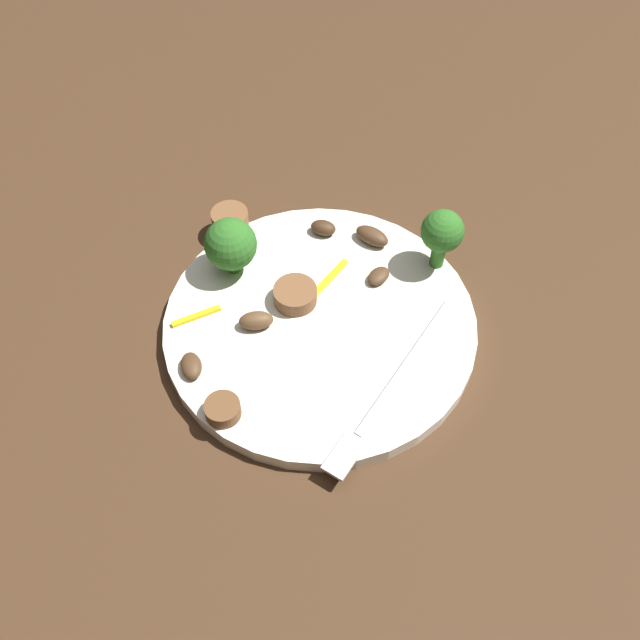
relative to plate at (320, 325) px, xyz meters
name	(u,v)px	position (x,y,z in m)	size (l,w,h in m)	color
ground_plane	(320,330)	(0.00, 0.00, -0.01)	(1.40, 1.40, 0.00)	#422B19
plate	(320,325)	(0.00, 0.00, 0.00)	(0.25, 0.25, 0.01)	white
fork	(386,394)	(0.06, 0.06, 0.01)	(0.17, 0.08, 0.00)	silver
broccoli_floret_0	(442,233)	(-0.08, 0.09, 0.04)	(0.04, 0.04, 0.06)	#347525
broccoli_floret_1	(231,245)	(-0.04, -0.08, 0.04)	(0.04, 0.04, 0.05)	#347525
sausage_slice_0	(223,409)	(0.10, -0.05, 0.01)	(0.03, 0.03, 0.01)	brown
sausage_slice_1	(230,218)	(-0.09, -0.10, 0.01)	(0.03, 0.03, 0.01)	brown
sausage_slice_2	(295,295)	(-0.02, -0.02, 0.01)	(0.04, 0.04, 0.01)	brown
mushroom_0	(372,236)	(-0.09, 0.03, 0.01)	(0.03, 0.02, 0.01)	#4C331E
mushroom_1	(379,276)	(-0.05, 0.04, 0.01)	(0.02, 0.01, 0.01)	#4C331E
mushroom_2	(256,320)	(0.01, -0.05, 0.01)	(0.03, 0.02, 0.01)	brown
mushroom_3	(323,228)	(-0.09, -0.01, 0.01)	(0.02, 0.02, 0.01)	#422B19
mushroom_4	(191,366)	(0.06, -0.09, 0.01)	(0.02, 0.02, 0.01)	#4C331E
pepper_strip_0	(196,316)	(0.02, -0.10, 0.01)	(0.04, 0.00, 0.00)	yellow
pepper_strip_2	(331,279)	(-0.04, 0.00, 0.01)	(0.05, 0.00, 0.00)	yellow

